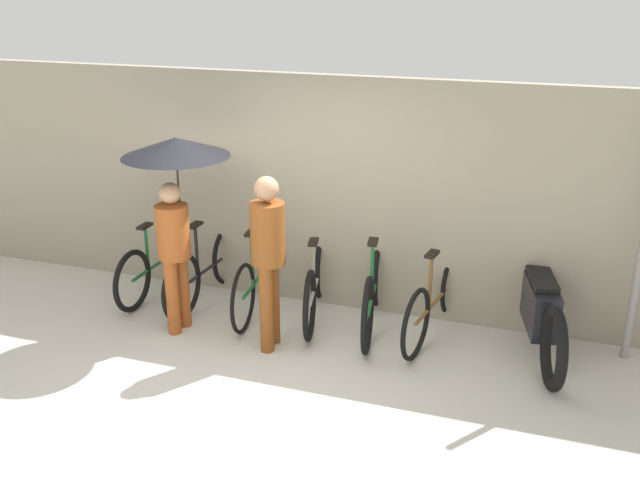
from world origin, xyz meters
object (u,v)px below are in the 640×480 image
at_px(parked_bicycle_3, 315,283).
at_px(motorcycle, 539,307).
at_px(parked_bicycle_4, 373,291).
at_px(pedestrian_leading, 175,180).
at_px(parked_bicycle_5, 436,299).
at_px(parked_bicycle_2, 258,276).
at_px(parked_bicycle_0, 157,262).
at_px(parked_bicycle_1, 207,268).
at_px(pedestrian_center, 268,250).

relative_size(parked_bicycle_3, motorcycle, 0.77).
xyz_separation_m(parked_bicycle_4, pedestrian_leading, (-1.81, -0.61, 1.15)).
bearing_deg(parked_bicycle_5, parked_bicycle_2, 101.00).
distance_m(parked_bicycle_3, motorcycle, 2.22).
xyz_separation_m(parked_bicycle_5, motorcycle, (0.97, 0.04, 0.05)).
height_order(parked_bicycle_0, pedestrian_leading, pedestrian_leading).
bearing_deg(parked_bicycle_1, parked_bicycle_3, -86.80).
distance_m(parked_bicycle_1, pedestrian_leading, 1.32).
relative_size(parked_bicycle_5, motorcycle, 0.82).
bearing_deg(pedestrian_leading, parked_bicycle_2, 51.41).
bearing_deg(parked_bicycle_1, parked_bicycle_4, -87.77).
height_order(parked_bicycle_3, pedestrian_center, pedestrian_center).
bearing_deg(pedestrian_leading, parked_bicycle_0, 142.51).
xyz_separation_m(pedestrian_leading, motorcycle, (3.40, 0.68, -1.12)).
bearing_deg(parked_bicycle_3, parked_bicycle_2, 82.28).
bearing_deg(parked_bicycle_0, parked_bicycle_1, -90.95).
bearing_deg(parked_bicycle_4, parked_bicycle_5, -95.50).
height_order(parked_bicycle_2, parked_bicycle_3, parked_bicycle_2).
bearing_deg(pedestrian_center, motorcycle, 15.16).
xyz_separation_m(parked_bicycle_2, pedestrian_center, (0.43, -0.71, 0.62)).
xyz_separation_m(parked_bicycle_2, parked_bicycle_4, (1.24, 0.02, 0.01)).
bearing_deg(parked_bicycle_2, motorcycle, -94.04).
relative_size(parked_bicycle_3, pedestrian_center, 0.98).
xyz_separation_m(parked_bicycle_5, pedestrian_center, (-1.44, -0.77, 0.62)).
bearing_deg(parked_bicycle_1, pedestrian_center, -122.96).
xyz_separation_m(parked_bicycle_1, parked_bicycle_5, (2.49, 0.02, -0.01)).
bearing_deg(pedestrian_center, pedestrian_leading, 169.09).
height_order(parked_bicycle_5, motorcycle, parked_bicycle_5).
bearing_deg(parked_bicycle_2, parked_bicycle_1, 80.37).
bearing_deg(parked_bicycle_5, parked_bicycle_0, 99.28).
height_order(parked_bicycle_1, parked_bicycle_2, parked_bicycle_1).
distance_m(pedestrian_center, motorcycle, 2.61).
relative_size(parked_bicycle_2, pedestrian_center, 1.00).
bearing_deg(parked_bicycle_5, motorcycle, -78.56).
distance_m(parked_bicycle_3, pedestrian_center, 1.01).
bearing_deg(motorcycle, parked_bicycle_4, 80.28).
height_order(parked_bicycle_2, pedestrian_leading, pedestrian_leading).
relative_size(parked_bicycle_3, pedestrian_leading, 0.85).
relative_size(parked_bicycle_1, parked_bicycle_2, 1.02).
relative_size(parked_bicycle_1, parked_bicycle_5, 0.98).
relative_size(parked_bicycle_0, pedestrian_center, 0.98).
bearing_deg(pedestrian_center, parked_bicycle_1, 140.93).
xyz_separation_m(pedestrian_center, motorcycle, (2.41, 0.81, -0.58)).
xyz_separation_m(parked_bicycle_2, motorcycle, (2.84, 0.10, 0.04)).
relative_size(parked_bicycle_3, parked_bicycle_5, 0.94).
relative_size(pedestrian_center, motorcycle, 0.79).
bearing_deg(parked_bicycle_1, pedestrian_leading, -172.21).
bearing_deg(motorcycle, parked_bicycle_5, 79.87).
xyz_separation_m(parked_bicycle_3, parked_bicycle_5, (1.25, 0.01, 0.00)).
distance_m(parked_bicycle_5, pedestrian_center, 1.75).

